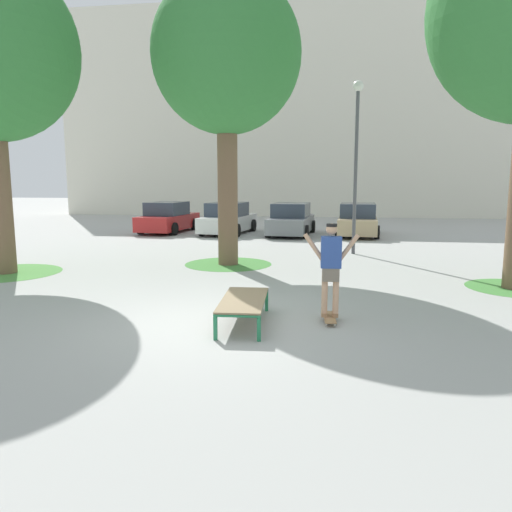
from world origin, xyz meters
TOP-DOWN VIEW (x-y plane):
  - ground_plane at (0.00, 0.00)m, footprint 120.00×120.00m
  - building_facade at (-0.55, 28.58)m, footprint 33.92×4.00m
  - skate_box at (0.63, 0.10)m, footprint 0.87×1.94m
  - skateboard at (2.15, 0.48)m, footprint 0.24×0.81m
  - skater at (2.15, 0.48)m, footprint 1.00×0.30m
  - grass_patch_near_left at (-6.73, 3.97)m, footprint 2.91×2.91m
  - tree_mid_back at (-0.93, 6.28)m, footprint 4.32×4.32m
  - grass_patch_mid_back at (-0.93, 6.28)m, footprint 2.65×2.65m
  - car_red at (-5.78, 15.11)m, footprint 2.24×4.35m
  - car_white at (-2.72, 14.92)m, footprint 2.32×4.39m
  - car_grey at (0.35, 14.72)m, footprint 2.17×4.32m
  - car_tan at (3.41, 14.96)m, footprint 2.11×4.29m
  - light_post at (2.96, 9.06)m, footprint 0.36×0.36m

SIDE VIEW (x-z plane):
  - ground_plane at x=0.00m, z-range 0.00..0.00m
  - grass_patch_near_left at x=-6.73m, z-range 0.00..0.01m
  - grass_patch_mid_back at x=-0.93m, z-range 0.00..0.01m
  - skateboard at x=2.15m, z-range 0.03..0.12m
  - skate_box at x=0.63m, z-range 0.18..0.64m
  - car_red at x=-5.78m, z-range -0.06..1.44m
  - car_white at x=-2.72m, z-range -0.06..1.44m
  - car_grey at x=0.35m, z-range -0.06..1.44m
  - car_tan at x=3.41m, z-range -0.06..1.44m
  - skater at x=2.15m, z-range 0.22..1.92m
  - light_post at x=2.96m, z-range 0.91..6.74m
  - tree_mid_back at x=-0.93m, z-range 1.86..10.26m
  - building_facade at x=-0.55m, z-range 0.00..14.74m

